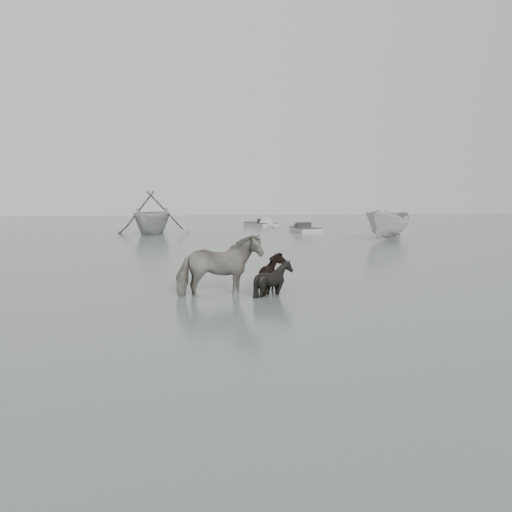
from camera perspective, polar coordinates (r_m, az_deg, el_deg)
name	(u,v)px	position (r m, az deg, el deg)	size (l,w,h in m)	color
ground	(231,296)	(12.82, -2.88, -4.57)	(140.00, 140.00, 0.00)	#4E5D58
pony_pinto	(219,261)	(12.74, -4.27, -0.53)	(0.98, 2.14, 1.81)	black
pony_dark	(275,268)	(13.31, 2.15, -1.33)	(1.29, 1.10, 1.30)	black
pony_black	(274,273)	(12.80, 2.02, -2.01)	(0.91, 1.03, 1.13)	black
rowboat_trail	(152,211)	(36.96, -11.76, 5.01)	(5.34, 6.18, 3.26)	#A6A8A5
boat_small	(389,223)	(32.34, 14.93, 3.61)	(1.92, 5.12, 1.98)	#B7B7B2
skiff_port	(306,227)	(38.19, 5.70, 3.27)	(4.72, 1.60, 0.75)	#9FA29F
skiff_mid	(260,222)	(46.68, 0.51, 3.86)	(5.73, 1.60, 0.75)	#9C9F9D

